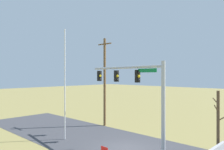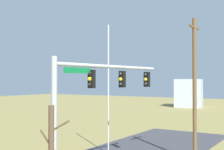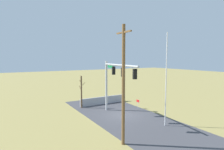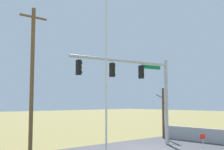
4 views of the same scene
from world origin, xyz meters
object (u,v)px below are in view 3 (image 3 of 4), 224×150
object	(u,v)px
utility_pole	(123,84)
bare_tree	(81,91)
open_sign	(138,102)
signal_mast	(114,77)
flagpole	(166,80)

from	to	relation	value
utility_pole	bare_tree	distance (m)	12.41
bare_tree	open_sign	size ratio (longest dim) A/B	3.63
signal_mast	open_sign	xyz separation A→B (m)	(0.97, -4.35, -3.75)
flagpole	utility_pole	bearing A→B (deg)	101.88
flagpole	open_sign	distance (m)	7.72
flagpole	open_sign	world-z (taller)	flagpole
signal_mast	bare_tree	world-z (taller)	signal_mast
utility_pole	open_sign	xyz separation A→B (m)	(7.77, -7.61, -3.97)
bare_tree	utility_pole	bearing A→B (deg)	174.23
flagpole	bare_tree	size ratio (longest dim) A/B	2.11
bare_tree	open_sign	xyz separation A→B (m)	(-4.29, -6.39, -1.37)
flagpole	open_sign	size ratio (longest dim) A/B	7.67
utility_pole	open_sign	distance (m)	11.58
signal_mast	flagpole	world-z (taller)	flagpole
signal_mast	utility_pole	size ratio (longest dim) A/B	0.88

